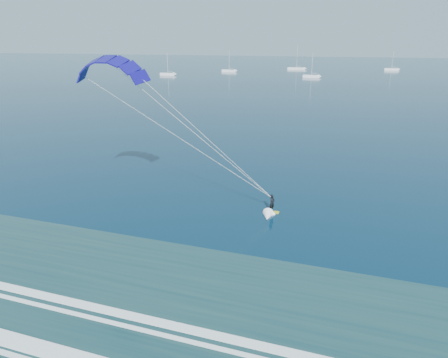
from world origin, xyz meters
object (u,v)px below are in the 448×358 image
at_px(kitesurfer_rig, 192,131).
at_px(sailboat_2, 296,68).
at_px(sailboat_1, 229,71).
at_px(sailboat_4, 391,69).
at_px(sailboat_0, 168,74).
at_px(sailboat_3, 311,76).

bearing_deg(kitesurfer_rig, sailboat_2, 95.84).
height_order(sailboat_1, sailboat_4, sailboat_1).
relative_size(kitesurfer_rig, sailboat_4, 1.85).
height_order(sailboat_0, sailboat_4, sailboat_4).
height_order(kitesurfer_rig, sailboat_3, kitesurfer_rig).
height_order(sailboat_3, sailboat_4, sailboat_3).
bearing_deg(sailboat_2, sailboat_0, -130.58).
bearing_deg(sailboat_0, sailboat_4, 33.93).
height_order(sailboat_0, sailboat_2, sailboat_2).
bearing_deg(sailboat_1, sailboat_0, -124.03).
bearing_deg(sailboat_0, sailboat_3, 8.15).
distance_m(sailboat_3, sailboat_4, 73.08).
bearing_deg(sailboat_0, kitesurfer_rig, -63.29).
xyz_separation_m(kitesurfer_rig, sailboat_0, (-75.62, 150.27, -7.62)).
height_order(sailboat_1, sailboat_2, sailboat_2).
bearing_deg(sailboat_2, sailboat_4, 9.78).
bearing_deg(sailboat_3, sailboat_1, 154.87).
bearing_deg(sailboat_3, sailboat_2, 105.66).
distance_m(sailboat_0, sailboat_4, 129.04).
bearing_deg(sailboat_4, kitesurfer_rig, -98.05).
bearing_deg(kitesurfer_rig, sailboat_3, 92.48).
bearing_deg(sailboat_4, sailboat_0, -146.07).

